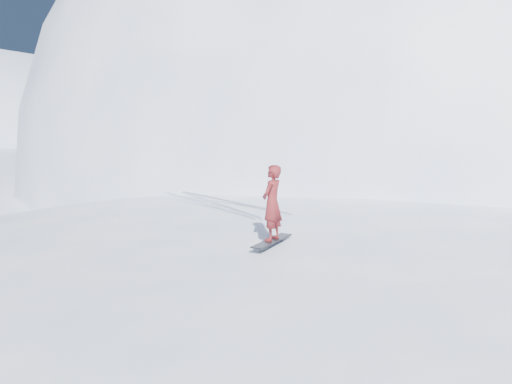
# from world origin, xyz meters

# --- Properties ---
(ground) EXTENTS (400.00, 400.00, 0.00)m
(ground) POSITION_xyz_m (0.00, 0.00, 0.00)
(ground) COLOR white
(ground) RESTS_ON ground
(near_ridge) EXTENTS (36.00, 28.00, 4.80)m
(near_ridge) POSITION_xyz_m (1.00, 3.00, 0.00)
(near_ridge) COLOR white
(near_ridge) RESTS_ON ground
(summit_peak) EXTENTS (60.00, 56.00, 56.00)m
(summit_peak) POSITION_xyz_m (22.00, 26.00, 0.00)
(summit_peak) COLOR white
(summit_peak) RESTS_ON ground
(peak_shoulder) EXTENTS (28.00, 24.00, 18.00)m
(peak_shoulder) POSITION_xyz_m (10.00, 20.00, 0.00)
(peak_shoulder) COLOR white
(peak_shoulder) RESTS_ON ground
(wind_bumps) EXTENTS (16.00, 14.40, 1.00)m
(wind_bumps) POSITION_xyz_m (-0.56, 2.12, 0.00)
(wind_bumps) COLOR white
(wind_bumps) RESTS_ON ground
(snowboard) EXTENTS (1.54, 1.33, 0.03)m
(snowboard) POSITION_xyz_m (-2.18, -0.37, 2.41)
(snowboard) COLOR black
(snowboard) RESTS_ON near_ridge
(snowboarder) EXTENTS (0.82, 0.78, 1.88)m
(snowboarder) POSITION_xyz_m (-2.18, -0.37, 3.37)
(snowboarder) COLOR maroon
(snowboarder) RESTS_ON snowboard
(board_tracks) EXTENTS (2.49, 5.96, 0.04)m
(board_tracks) POSITION_xyz_m (-1.42, 5.36, 2.42)
(board_tracks) COLOR silver
(board_tracks) RESTS_ON ground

